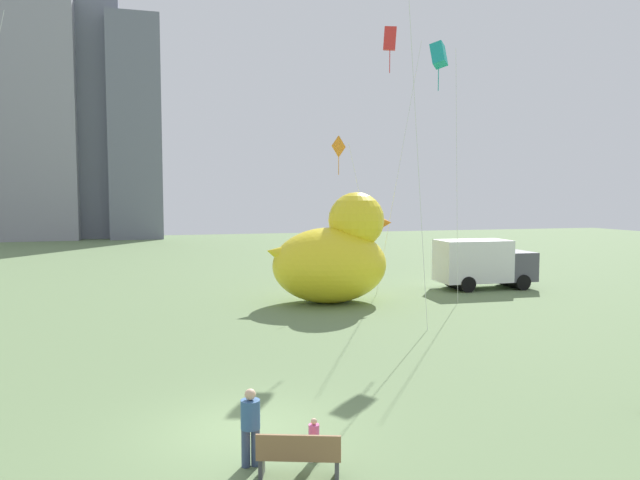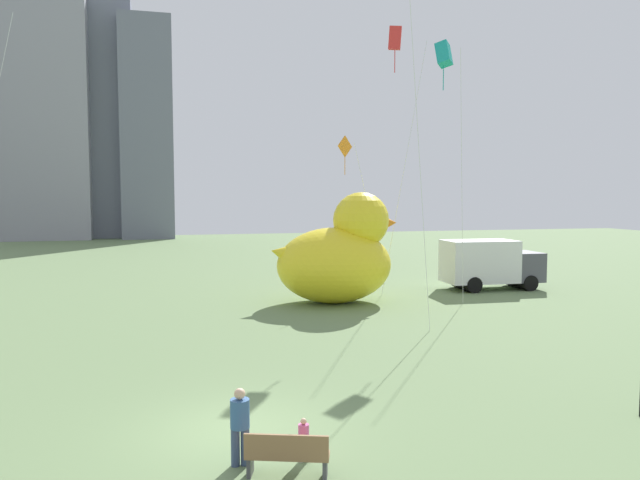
% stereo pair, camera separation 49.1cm
% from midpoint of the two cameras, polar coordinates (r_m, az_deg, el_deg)
% --- Properties ---
extents(ground_plane, '(140.00, 140.00, 0.00)m').
position_cam_midpoint_polar(ground_plane, '(14.25, -7.09, -17.92)').
color(ground_plane, '#668052').
extents(park_bench, '(1.67, 0.94, 0.90)m').
position_cam_midpoint_polar(park_bench, '(11.87, -1.98, -20.13)').
color(park_bench, olive).
rests_on(park_bench, ground).
extents(person_adult, '(0.39, 0.39, 1.58)m').
position_cam_midpoint_polar(person_adult, '(12.27, -6.62, -17.30)').
color(person_adult, '#38476B').
rests_on(person_adult, ground).
extents(person_child, '(0.22, 0.22, 0.90)m').
position_cam_midpoint_polar(person_child, '(12.49, -0.42, -18.71)').
color(person_child, silver).
rests_on(person_child, ground).
extents(giant_inflatable_duck, '(6.73, 4.32, 5.58)m').
position_cam_midpoint_polar(giant_inflatable_duck, '(29.47, 2.34, -1.55)').
color(giant_inflatable_duck, yellow).
rests_on(giant_inflatable_duck, ground).
extents(box_truck, '(5.72, 2.59, 2.85)m').
position_cam_midpoint_polar(box_truck, '(35.22, 16.57, -2.31)').
color(box_truck, white).
rests_on(box_truck, ground).
extents(city_skyline, '(45.01, 20.32, 33.63)m').
position_cam_midpoint_polar(city_skyline, '(82.60, -27.14, 10.33)').
color(city_skyline, '#9E938C').
rests_on(city_skyline, ground).
extents(kite_orange, '(3.10, 2.92, 9.00)m').
position_cam_midpoint_polar(kite_orange, '(35.40, 3.01, 8.60)').
color(kite_orange, silver).
rests_on(kite_orange, ground).
extents(kite_teal, '(1.79, 1.96, 12.83)m').
position_cam_midpoint_polar(kite_teal, '(29.96, 12.47, 17.12)').
color(kite_teal, silver).
rests_on(kite_teal, ground).
extents(kite_red, '(2.13, 2.20, 13.90)m').
position_cam_midpoint_polar(kite_red, '(31.26, 7.81, 18.75)').
color(kite_red, silver).
rests_on(kite_red, ground).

